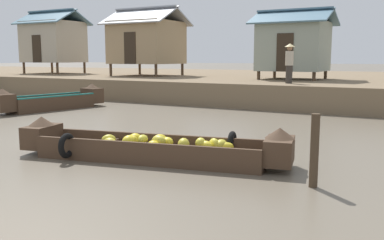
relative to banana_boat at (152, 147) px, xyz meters
The scene contains 9 objects.
ground_plane 4.63m from the banana_boat, 90.71° to the left, with size 300.00×300.00×0.00m, color #665B4C.
riverbank_strip 19.10m from the banana_boat, 90.17° to the left, with size 160.00×20.00×1.03m, color #756047.
banana_boat is the anchor object (origin of this frame).
cargo_boat_upstream 9.98m from the banana_boat, 148.48° to the left, with size 1.69×4.76×0.97m.
stilt_house_left 23.27m from the banana_boat, 141.42° to the left, with size 4.30×3.40×4.31m.
stilt_house_mid_left 17.90m from the banana_boat, 125.32° to the left, with size 4.35×3.81×4.06m.
stilt_house_mid_right 14.61m from the banana_boat, 94.86° to the left, with size 3.82×3.37×3.48m.
vendor_person 10.79m from the banana_boat, 91.73° to the left, with size 0.44×0.44×1.66m.
mooring_post 3.37m from the banana_boat, ahead, with size 0.14×0.14×1.21m, color #423323.
Camera 1 is at (4.96, -1.73, 2.09)m, focal length 40.02 mm.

